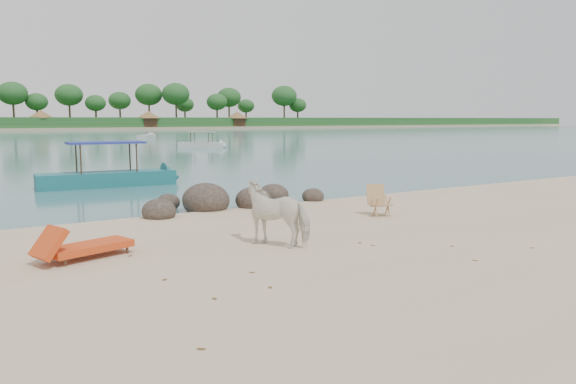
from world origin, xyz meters
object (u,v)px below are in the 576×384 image
object	(u,v)px
cow	(278,214)
lounge_chair	(89,244)
side_table	(270,210)
deck_chair	(382,202)
boulders	(225,201)
boat_near	(106,149)

from	to	relation	value
cow	lounge_chair	size ratio (longest dim) A/B	0.80
side_table	deck_chair	bearing A→B (deg)	-10.37
boulders	boat_near	distance (m)	8.16
side_table	lounge_chair	bearing A→B (deg)	-141.70
cow	boat_near	bearing A→B (deg)	-122.10
lounge_chair	deck_chair	world-z (taller)	deck_chair
boulders	deck_chair	xyz separation A→B (m)	(2.93, -3.77, 0.23)
lounge_chair	cow	bearing A→B (deg)	-31.64
boulders	lounge_chair	xyz separation A→B (m)	(-4.99, -4.27, 0.10)
side_table	deck_chair	xyz separation A→B (m)	(2.71, -1.45, 0.20)
deck_chair	lounge_chair	bearing A→B (deg)	-153.86
boulders	deck_chair	distance (m)	4.78
side_table	boulders	bearing A→B (deg)	113.27
deck_chair	boat_near	bearing A→B (deg)	133.08
lounge_chair	boat_near	xyz separation A→B (m)	(3.54, 12.20, 1.18)
side_table	deck_chair	distance (m)	3.08
boulders	deck_chair	bearing A→B (deg)	-52.11
side_table	deck_chair	world-z (taller)	deck_chair
deck_chair	boat_near	size ratio (longest dim) A/B	0.14
boulders	cow	distance (m)	5.40
lounge_chair	boat_near	distance (m)	12.75
cow	lounge_chair	distance (m)	3.83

